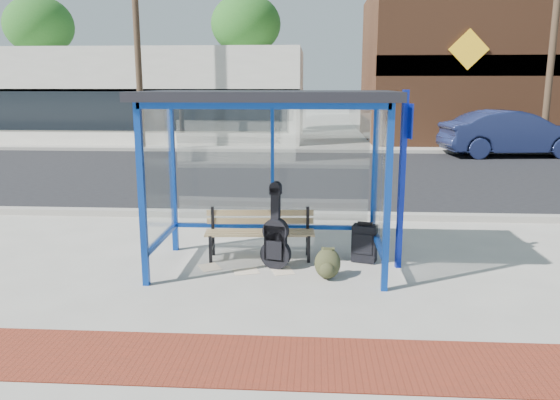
# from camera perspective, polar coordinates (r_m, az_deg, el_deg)

# --- Properties ---
(ground) EXTENTS (120.00, 120.00, 0.00)m
(ground) POSITION_cam_1_polar(r_m,az_deg,el_deg) (7.66, -1.20, -7.11)
(ground) COLOR #B2ADA0
(ground) RESTS_ON ground
(brick_paver_strip) EXTENTS (60.00, 1.00, 0.01)m
(brick_paver_strip) POSITION_cam_1_polar(r_m,az_deg,el_deg) (5.28, -3.66, -16.34)
(brick_paver_strip) COLOR maroon
(brick_paver_strip) RESTS_ON ground
(curb_near) EXTENTS (60.00, 0.25, 0.12)m
(curb_near) POSITION_cam_1_polar(r_m,az_deg,el_deg) (10.42, 0.14, -1.55)
(curb_near) COLOR gray
(curb_near) RESTS_ON ground
(street_asphalt) EXTENTS (60.00, 10.00, 0.00)m
(street_asphalt) POSITION_cam_1_polar(r_m,az_deg,el_deg) (15.42, 1.29, 2.70)
(street_asphalt) COLOR black
(street_asphalt) RESTS_ON ground
(curb_far) EXTENTS (60.00, 0.25, 0.12)m
(curb_far) POSITION_cam_1_polar(r_m,az_deg,el_deg) (20.46, 1.89, 5.19)
(curb_far) COLOR gray
(curb_far) RESTS_ON ground
(far_sidewalk) EXTENTS (60.00, 4.00, 0.01)m
(far_sidewalk) POSITION_cam_1_polar(r_m,az_deg,el_deg) (22.35, 2.04, 5.63)
(far_sidewalk) COLOR #B2ADA0
(far_sidewalk) RESTS_ON ground
(bus_shelter) EXTENTS (3.30, 1.80, 2.42)m
(bus_shelter) POSITION_cam_1_polar(r_m,az_deg,el_deg) (7.31, -1.22, 8.59)
(bus_shelter) COLOR #0D3594
(bus_shelter) RESTS_ON ground
(storefront_white) EXTENTS (18.00, 6.04, 4.00)m
(storefront_white) POSITION_cam_1_polar(r_m,az_deg,el_deg) (26.97, -17.56, 10.44)
(storefront_white) COLOR silver
(storefront_white) RESTS_ON ground
(storefront_brown) EXTENTS (10.00, 7.08, 6.40)m
(storefront_brown) POSITION_cam_1_polar(r_m,az_deg,el_deg) (26.75, 20.18, 12.83)
(storefront_brown) COLOR #59331E
(storefront_brown) RESTS_ON ground
(tree_left) EXTENTS (3.60, 3.60, 7.03)m
(tree_left) POSITION_cam_1_polar(r_m,az_deg,el_deg) (32.79, -23.86, 16.24)
(tree_left) COLOR #4C3826
(tree_left) RESTS_ON ground
(tree_mid) EXTENTS (3.60, 3.60, 7.03)m
(tree_mid) POSITION_cam_1_polar(r_m,az_deg,el_deg) (29.57, -3.58, 17.76)
(tree_mid) COLOR #4C3826
(tree_mid) RESTS_ON ground
(tree_right) EXTENTS (3.60, 3.60, 7.03)m
(tree_right) POSITION_cam_1_polar(r_m,az_deg,el_deg) (31.67, 26.79, 16.16)
(tree_right) COLOR #4C3826
(tree_right) RESTS_ON ground
(utility_pole_west) EXTENTS (1.60, 0.24, 8.00)m
(utility_pole_west) POSITION_cam_1_polar(r_m,az_deg,el_deg) (21.70, -14.71, 15.91)
(utility_pole_west) COLOR #4C3826
(utility_pole_west) RESTS_ON ground
(utility_pole_east) EXTENTS (1.60, 0.24, 8.00)m
(utility_pole_east) POSITION_cam_1_polar(r_m,az_deg,el_deg) (22.30, 26.67, 14.94)
(utility_pole_east) COLOR #4C3826
(utility_pole_east) RESTS_ON ground
(bench) EXTENTS (1.60, 0.49, 0.75)m
(bench) POSITION_cam_1_polar(r_m,az_deg,el_deg) (7.98, -2.11, -3.14)
(bench) COLOR black
(bench) RESTS_ON ground
(guitar_bag) EXTENTS (0.44, 0.22, 1.15)m
(guitar_bag) POSITION_cam_1_polar(r_m,az_deg,el_deg) (7.51, -0.46, -4.11)
(guitar_bag) COLOR black
(guitar_bag) RESTS_ON ground
(suitcase) EXTENTS (0.39, 0.30, 0.59)m
(suitcase) POSITION_cam_1_polar(r_m,az_deg,el_deg) (7.93, 8.81, -4.51)
(suitcase) COLOR black
(suitcase) RESTS_ON ground
(backpack) EXTENTS (0.36, 0.33, 0.41)m
(backpack) POSITION_cam_1_polar(r_m,az_deg,el_deg) (7.22, 4.98, -6.71)
(backpack) COLOR #30321B
(backpack) RESTS_ON ground
(sign_post) EXTENTS (0.13, 0.30, 2.44)m
(sign_post) POSITION_cam_1_polar(r_m,az_deg,el_deg) (7.53, 12.71, 3.04)
(sign_post) COLOR #0D1F98
(sign_post) RESTS_ON ground
(newspaper_a) EXTENTS (0.40, 0.35, 0.01)m
(newspaper_a) POSITION_cam_1_polar(r_m,az_deg,el_deg) (7.52, -3.56, -7.46)
(newspaper_a) COLOR white
(newspaper_a) RESTS_ON ground
(newspaper_b) EXTENTS (0.39, 0.42, 0.01)m
(newspaper_b) POSITION_cam_1_polar(r_m,az_deg,el_deg) (7.74, -7.37, -6.97)
(newspaper_b) COLOR white
(newspaper_b) RESTS_ON ground
(newspaper_c) EXTENTS (0.37, 0.42, 0.01)m
(newspaper_c) POSITION_cam_1_polar(r_m,az_deg,el_deg) (7.53, 0.26, -7.40)
(newspaper_c) COLOR white
(newspaper_c) RESTS_ON ground
(parked_car) EXTENTS (5.03, 2.21, 1.61)m
(parked_car) POSITION_cam_1_polar(r_m,az_deg,el_deg) (20.85, 23.17, 6.41)
(parked_car) COLOR #1B234B
(parked_car) RESTS_ON ground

